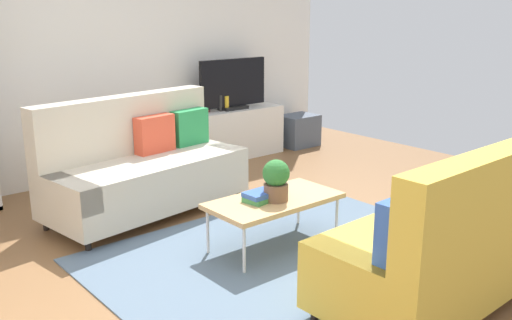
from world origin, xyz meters
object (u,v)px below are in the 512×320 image
bottle_1 (227,103)px  couch_green (452,240)px  vase_0 (192,106)px  vase_1 (206,107)px  tv (233,85)px  bottle_0 (221,103)px  storage_trunk (299,130)px  potted_plant (276,180)px  tv_console (233,133)px  couch_beige (144,167)px  coffee_table (274,201)px  table_book_0 (260,199)px

bottle_1 → couch_green: bearing=-105.8°
vase_0 → vase_1: bearing=0.0°
tv → couch_green: bearing=-107.4°
tv → vase_0: (-0.58, 0.07, -0.22)m
tv → bottle_1: 0.25m
vase_0 → bottle_0: bearing=-13.8°
couch_green → bottle_0: (1.01, 3.89, 0.30)m
vase_1 → bottle_0: size_ratio=0.63×
couch_green → vase_0: size_ratio=10.72×
storage_trunk → vase_1: 1.56m
vase_0 → vase_1: vase_0 is taller
potted_plant → bottle_1: 2.88m
tv_console → potted_plant: potted_plant is taller
vase_0 → potted_plant: bearing=-110.1°
couch_beige → coffee_table: size_ratio=1.82×
bottle_1 → vase_0: bearing=168.9°
tv_console → vase_1: 0.54m
couch_beige → tv_console: (1.90, 1.08, -0.13)m
tv_console → couch_green: bearing=-107.3°
coffee_table → bottle_0: 2.81m
potted_plant → vase_1: (1.15, 2.60, 0.11)m
coffee_table → potted_plant: bearing=-117.7°
tv_console → storage_trunk: tv_console is taller
bottle_0 → vase_1: bearing=151.5°
tv → vase_1: tv is taller
bottle_0 → couch_beige: bearing=-148.3°
tv → vase_1: bearing=169.6°
tv → bottle_1: size_ratio=5.39×
bottle_1 → bottle_0: bearing=180.0°
couch_beige → table_book_0: bearing=92.7°
bottle_0 → bottle_1: 0.09m
tv → potted_plant: bearing=-121.2°
tv_console → table_book_0: bearing=-123.5°
vase_1 → tv: bearing=-10.4°
potted_plant → bottle_1: size_ratio=1.80×
couch_green → coffee_table: (-0.28, 1.42, -0.05)m
tv → table_book_0: 3.00m
table_book_0 → vase_1: size_ratio=1.88×
tv → storage_trunk: (1.10, -0.08, -0.73)m
coffee_table → storage_trunk: size_ratio=2.12×
vase_0 → bottle_1: size_ratio=0.97×
tv → table_book_0: size_ratio=4.17×
potted_plant → table_book_0: (-0.11, 0.07, -0.15)m
couch_green → tv: 4.13m
couch_beige → couch_green: (0.68, -2.85, 0.00)m
tv_console → vase_0: 0.71m
coffee_table → potted_plant: 0.21m
storage_trunk → bottle_0: bearing=177.4°
tv → potted_plant: (-1.53, -2.53, -0.36)m
coffee_table → potted_plant: potted_plant is taller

